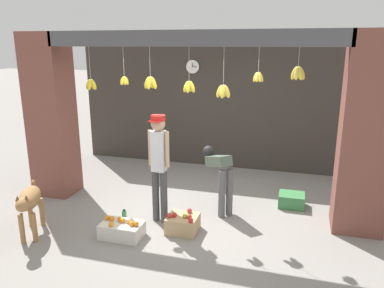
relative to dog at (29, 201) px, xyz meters
name	(u,v)px	position (x,y,z in m)	size (l,w,h in m)	color
ground_plane	(185,215)	(1.97, 1.23, -0.53)	(60.00, 60.00, 0.00)	gray
shop_back_wall	(221,103)	(1.97, 3.94, 0.93)	(6.51, 0.12, 2.91)	#38332D
shop_pillar_left	(51,116)	(-0.64, 1.53, 0.93)	(0.70, 0.60, 2.91)	brown
shop_pillar_right	(366,135)	(4.57, 1.53, 0.93)	(0.70, 0.60, 2.91)	brown
storefront_awning	(188,43)	(1.99, 1.35, 2.20)	(4.61, 0.31, 0.99)	#4C4C51
dog	(29,201)	(0.00, 0.00, 0.00)	(0.59, 0.94, 0.76)	#9E7042
shopkeeper	(159,160)	(1.64, 0.94, 0.48)	(0.34, 0.28, 1.70)	#424247
worker_stooping	(220,172)	(2.46, 1.56, 0.15)	(0.61, 0.68, 1.03)	#56565B
fruit_crate_oranges	(122,229)	(1.29, 0.30, -0.41)	(0.60, 0.38, 0.29)	silver
fruit_crate_apples	(183,223)	(2.09, 0.71, -0.40)	(0.44, 0.42, 0.31)	tan
produce_box_green	(291,200)	(3.62, 2.08, -0.42)	(0.43, 0.38, 0.23)	#387A42
water_bottle	(124,217)	(1.15, 0.68, -0.41)	(0.07, 0.07, 0.25)	#38934C
wall_clock	(193,67)	(1.34, 3.87, 1.70)	(0.31, 0.03, 0.31)	black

